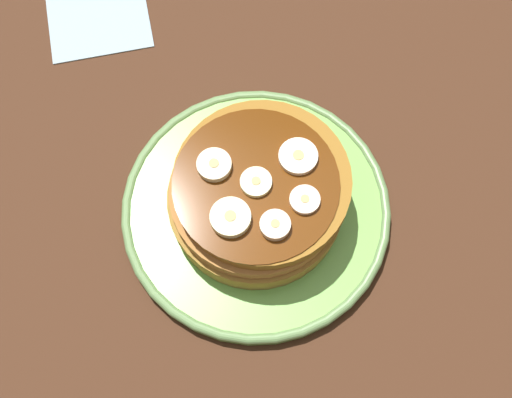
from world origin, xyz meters
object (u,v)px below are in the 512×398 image
plate (256,209)px  banana_slice_2 (214,165)px  banana_slice_0 (260,181)px  banana_slice_5 (305,200)px  napkin (98,14)px  pancake_stack (257,193)px  banana_slice_4 (275,225)px  banana_slice_3 (298,157)px  banana_slice_1 (230,218)px

plate → banana_slice_2: 7.93cm
plate → banana_slice_0: size_ratio=9.25×
banana_slice_0 → banana_slice_5: same height
banana_slice_2 → napkin: size_ratio=0.28×
pancake_stack → napkin: 29.48cm
banana_slice_0 → plate: bearing=31.5°
banana_slice_2 → banana_slice_4: same height
banana_slice_2 → banana_slice_0: bearing=163.7°
napkin → banana_slice_3: bearing=138.6°
pancake_stack → banana_slice_5: size_ratio=6.33×
banana_slice_1 → banana_slice_2: (1.78, -4.83, -0.04)cm
plate → banana_slice_5: 8.10cm
banana_slice_2 → napkin: 27.01cm
plate → banana_slice_0: bearing=-148.5°
banana_slice_3 → banana_slice_5: 4.14cm
banana_slice_0 → banana_slice_5: (-3.98, 1.61, -0.01)cm
banana_slice_0 → banana_slice_3: bearing=-142.9°
banana_slice_1 → banana_slice_5: size_ratio=1.32×
plate → banana_slice_1: bearing=60.1°
banana_slice_0 → napkin: 30.33cm
pancake_stack → banana_slice_5: 5.57cm
pancake_stack → banana_slice_4: size_ratio=6.37×
banana_slice_2 → napkin: bearing=-54.3°
napkin → banana_slice_5: bearing=134.2°
plate → napkin: size_ratio=2.36×
pancake_stack → banana_slice_2: 5.24cm
plate → banana_slice_4: (-1.84, 3.90, 6.87)cm
banana_slice_0 → banana_slice_4: bearing=110.5°
banana_slice_1 → banana_slice_3: bearing=-132.3°
banana_slice_4 → napkin: banana_slice_4 is taller
banana_slice_0 → banana_slice_4: banana_slice_4 is taller
banana_slice_1 → banana_slice_3: size_ratio=1.01×
banana_slice_2 → banana_slice_5: (-8.06, 2.80, -0.12)cm
banana_slice_0 → banana_slice_4: (-1.53, 4.09, 0.14)cm
plate → banana_slice_3: (-3.59, -2.67, 6.75)cm
plate → banana_slice_4: bearing=115.2°
pancake_stack → napkin: pancake_stack is taller
pancake_stack → banana_slice_3: banana_slice_3 is taller
banana_slice_1 → banana_slice_4: 3.85cm
banana_slice_1 → plate: bearing=-119.9°
plate → banana_slice_5: banana_slice_5 is taller
banana_slice_5 → napkin: bearing=-45.8°
banana_slice_0 → banana_slice_2: bearing=-16.3°
banana_slice_2 → banana_slice_5: size_ratio=1.16×
banana_slice_5 → banana_slice_2: bearing=-19.2°
banana_slice_5 → pancake_stack: bearing=-22.2°
banana_slice_4 → banana_slice_0: bearing=-69.5°
banana_slice_2 → banana_slice_5: 8.53cm
banana_slice_1 → banana_slice_4: size_ratio=1.33×
banana_slice_1 → banana_slice_3: 8.27cm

